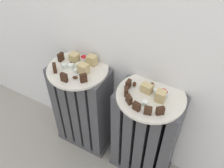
{
  "coord_description": "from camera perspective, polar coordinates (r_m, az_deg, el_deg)",
  "views": [
    {
      "loc": [
        0.39,
        -0.41,
        1.28
      ],
      "look_at": [
        0.0,
        0.28,
        0.55
      ],
      "focal_mm": 38.06,
      "sensor_mm": 36.0,
      "label": 1
    }
  ],
  "objects": [
    {
      "name": "fork",
      "position": [
        1.13,
        -7.17,
        3.45
      ],
      "size": [
        0.02,
        0.1,
        0.0
      ],
      "color": "#B7B7BC",
      "rests_on": "plate_left"
    },
    {
      "name": "marble_cake_slice_left_2",
      "position": [
        1.1,
        -6.86,
        3.71
      ],
      "size": [
        0.05,
        0.04,
        0.05
      ],
      "primitive_type": "cube",
      "rotation": [
        0.0,
        0.0,
        -0.11
      ],
      "color": "tan",
      "rests_on": "plate_left"
    },
    {
      "name": "turkish_delight_left_2",
      "position": [
        1.15,
        -11.36,
        4.28
      ],
      "size": [
        0.03,
        0.03,
        0.02
      ],
      "primitive_type": "cube",
      "rotation": [
        0.0,
        0.0,
        1.23
      ],
      "color": "white",
      "rests_on": "plate_left"
    },
    {
      "name": "marble_cake_slice_right_0",
      "position": [
        0.98,
        11.58,
        -2.86
      ],
      "size": [
        0.04,
        0.04,
        0.05
      ],
      "primitive_type": "cube",
      "rotation": [
        0.0,
        0.0,
        0.07
      ],
      "color": "tan",
      "rests_on": "plate_right"
    },
    {
      "name": "radiator_left",
      "position": [
        1.35,
        -7.03,
        -6.04
      ],
      "size": [
        0.32,
        0.16,
        0.56
      ],
      "color": "#47474C",
      "rests_on": "ground_plane"
    },
    {
      "name": "radiator_right",
      "position": [
        1.23,
        7.81,
        -12.38
      ],
      "size": [
        0.32,
        0.16,
        0.56
      ],
      "color": "#47474C",
      "rests_on": "ground_plane"
    },
    {
      "name": "medjool_date_right_1",
      "position": [
        1.04,
        5.41,
        0.02
      ],
      "size": [
        0.03,
        0.03,
        0.02
      ],
      "primitive_type": "ellipsoid",
      "rotation": [
        0.0,
        0.0,
        2.02
      ],
      "color": "#3D1E0F",
      "rests_on": "plate_right"
    },
    {
      "name": "plate_right",
      "position": [
        1.01,
        9.31,
        -2.89
      ],
      "size": [
        0.3,
        0.3,
        0.01
      ],
      "primitive_type": "cylinder",
      "color": "silver",
      "rests_on": "radiator_right"
    },
    {
      "name": "dark_cake_slice_right_5",
      "position": [
        0.93,
        11.51,
        -6.33
      ],
      "size": [
        0.03,
        0.03,
        0.04
      ],
      "primitive_type": "cube",
      "rotation": [
        0.0,
        0.0,
        0.71
      ],
      "color": "#382114",
      "rests_on": "plate_right"
    },
    {
      "name": "dark_cake_slice_left_1",
      "position": [
        1.13,
        -13.62,
        3.78
      ],
      "size": [
        0.03,
        0.03,
        0.04
      ],
      "primitive_type": "cube",
      "rotation": [
        0.0,
        0.0,
        -0.82
      ],
      "color": "#382114",
      "rests_on": "plate_left"
    },
    {
      "name": "marble_cake_slice_left_0",
      "position": [
        1.14,
        -4.84,
        5.72
      ],
      "size": [
        0.04,
        0.04,
        0.05
      ],
      "primitive_type": "cube",
      "rotation": [
        0.0,
        0.0,
        0.01
      ],
      "color": "tan",
      "rests_on": "plate_left"
    },
    {
      "name": "dark_cake_slice_right_0",
      "position": [
        1.02,
        3.97,
        -0.02
      ],
      "size": [
        0.02,
        0.03,
        0.04
      ],
      "primitive_type": "cube",
      "rotation": [
        0.0,
        0.0,
        -1.55
      ],
      "color": "#382114",
      "rests_on": "plate_right"
    },
    {
      "name": "marble_cake_slice_left_1",
      "position": [
        1.18,
        -9.06,
        6.41
      ],
      "size": [
        0.04,
        0.04,
        0.04
      ],
      "primitive_type": "cube",
      "rotation": [
        0.0,
        0.0,
        -0.07
      ],
      "color": "tan",
      "rests_on": "plate_left"
    },
    {
      "name": "medjool_date_left_0",
      "position": [
        1.16,
        -9.82,
        4.9
      ],
      "size": [
        0.03,
        0.03,
        0.02
      ],
      "primitive_type": "ellipsoid",
      "rotation": [
        0.0,
        0.0,
        2.5
      ],
      "color": "#3D1E0F",
      "rests_on": "plate_left"
    },
    {
      "name": "dark_cake_slice_right_2",
      "position": [
        0.96,
        4.08,
        -3.72
      ],
      "size": [
        0.03,
        0.03,
        0.04
      ],
      "primitive_type": "cube",
      "rotation": [
        0.0,
        0.0,
        -0.65
      ],
      "color": "#382114",
      "rests_on": "plate_right"
    },
    {
      "name": "turkish_delight_right_1",
      "position": [
        1.01,
        10.49,
        -1.75
      ],
      "size": [
        0.03,
        0.03,
        0.02
      ],
      "primitive_type": "cube",
      "rotation": [
        0.0,
        0.0,
        0.53
      ],
      "color": "white",
      "rests_on": "plate_right"
    },
    {
      "name": "dark_cake_slice_right_1",
      "position": [
        0.99,
        3.42,
        -1.79
      ],
      "size": [
        0.03,
        0.03,
        0.04
      ],
      "primitive_type": "cube",
      "rotation": [
        0.0,
        0.0,
        -1.1
      ],
      "color": "#382114",
      "rests_on": "plate_right"
    },
    {
      "name": "turkish_delight_left_1",
      "position": [
        1.11,
        -8.71,
        3.12
      ],
      "size": [
        0.02,
        0.02,
        0.02
      ],
      "primitive_type": "cube",
      "rotation": [
        0.0,
        0.0,
        0.21
      ],
      "color": "white",
      "rests_on": "plate_left"
    },
    {
      "name": "jam_bowl_left",
      "position": [
        1.18,
        -6.77,
        6.09
      ],
      "size": [
        0.04,
        0.04,
        0.02
      ],
      "color": "white",
      "rests_on": "plate_left"
    },
    {
      "name": "plate_left",
      "position": [
        1.15,
        -8.23,
        3.59
      ],
      "size": [
        0.3,
        0.3,
        0.01
      ],
      "primitive_type": "cylinder",
      "color": "silver",
      "rests_on": "radiator_left"
    },
    {
      "name": "dark_cake_slice_left_2",
      "position": [
        1.07,
        -11.45,
        1.56
      ],
      "size": [
        0.03,
        0.02,
        0.04
      ],
      "primitive_type": "cube",
      "rotation": [
        0.0,
        0.0,
        0.03
      ],
      "color": "#382114",
      "rests_on": "plate_left"
    },
    {
      "name": "turkish_delight_right_0",
      "position": [
        0.96,
        7.9,
        -4.58
      ],
      "size": [
        0.02,
        0.02,
        0.02
      ],
      "primitive_type": "cube",
      "rotation": [
        0.0,
        0.0,
        0.16
      ],
      "color": "white",
      "rests_on": "plate_right"
    },
    {
      "name": "dark_cake_slice_right_4",
      "position": [
        0.92,
        8.62,
        -6.33
      ],
      "size": [
        0.03,
        0.02,
        0.04
      ],
      "primitive_type": "cube",
      "rotation": [
        0.0,
        0.0,
        0.26
      ],
      "color": "#382114",
      "rests_on": "plate_right"
    },
    {
      "name": "marble_cake_slice_right_1",
      "position": [
        1.01,
        8.33,
        -1.0
      ],
      "size": [
        0.05,
        0.04,
        0.04
      ],
      "primitive_type": "cube",
      "rotation": [
        0.0,
        0.0,
        -0.12
      ],
      "color": "tan",
      "rests_on": "plate_right"
    },
    {
      "name": "dark_cake_slice_right_3",
      "position": [
        0.93,
        5.93,
        -5.37
      ],
      "size": [
        0.03,
        0.02,
        0.04
      ],
      "primitive_type": "cube",
      "rotation": [
        0.0,
        0.0,
        -0.2
      ],
      "color": "#382114",
      "rests_on": "plate_right"
    },
    {
      "name": "turkish_delight_left_3",
      "position": [
        1.14,
        -8.04,
        4.47
      ],
      "size": [
        0.02,
        0.02,
        0.02
      ],
      "primitive_type": "cube",
      "rotation": [
        0.0,
        0.0,
        0.06
      ],
      "color": "white",
      "rests_on": "plate_left"
    },
    {
      "name": "medjool_date_left_1",
      "position": [
        1.08,
        -8.86,
        1.6
      ],
      "size": [
        0.03,
        0.02,
        0.01
      ],
      "primitive_type": "ellipsoid",
      "rotation": [
        0.0,
        0.0,
        0.51
      ],
      "color": "#3D1E0F",
      "rests_on": "plate_left"
    },
    {
      "name": "turkish_delight_left_0",
      "position": [
        1.14,
        -9.84,
        4.2
      ],
      "size": [
        0.03,
        0.03,
        0.02
      ],
      "primitive_type": "cube",
      "rotation": [
        0.0,
        0.0,
        0.25
      ],
      "color": "white",
      "rests_on": "plate_left"
    },
    {
      "name": "dark_cake_slice_left_0",
      "position": [
        1.19,
        -12.2,
        6.35
      ],
      "size": [
        0.02,
        0.03,
        0.04
      ],
      "primitive_type": "cube",
      "rotation": [
        0.0,
        0.0,
        -1.66
      ],
      "color": "#382114",
      "rests_on": "plate_left"
    },
    {
      "name": "medjool_date_right_0",
      "position": [
        1.05,
        9.68,
        -0.14
      ],
      "size": [
        0.03,
        0.03,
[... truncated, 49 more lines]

